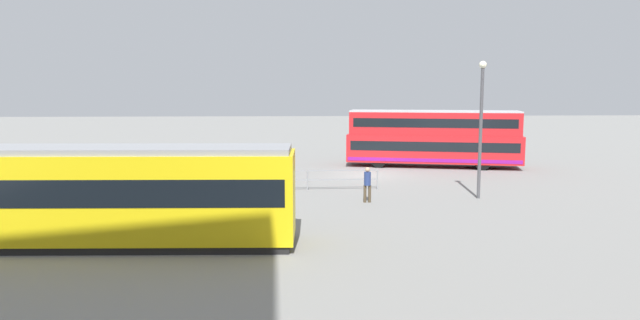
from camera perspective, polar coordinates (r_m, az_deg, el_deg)
The scene contains 8 objects.
ground_plane at distance 35.20m, azimuth 4.93°, elevation -1.51°, with size 160.00×160.00×0.00m, color gray.
double_decker_bus at distance 39.27m, azimuth 11.43°, elevation 2.21°, with size 11.98×5.11×3.89m.
tram_yellow at distance 20.29m, azimuth -20.84°, elevation -3.30°, with size 12.75×3.07×3.39m.
pedestrian_near_railing at distance 29.14m, azimuth -4.29°, elevation -1.29°, with size 0.38×0.38×1.75m.
pedestrian_crossing at distance 26.43m, azimuth 4.85°, elevation -2.27°, with size 0.36×0.35×1.68m.
pedestrian_railing at distance 29.55m, azimuth -1.28°, elevation -1.69°, with size 7.54×0.25×1.08m.
info_sign at distance 29.46m, azimuth -10.82°, elevation -0.25°, with size 0.91×0.19×2.30m.
street_lamp at distance 28.14m, azimuth 16.07°, elevation 4.06°, with size 0.36×0.36×6.65m.
Camera 1 is at (4.90, 34.46, 5.27)m, focal length 31.43 mm.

